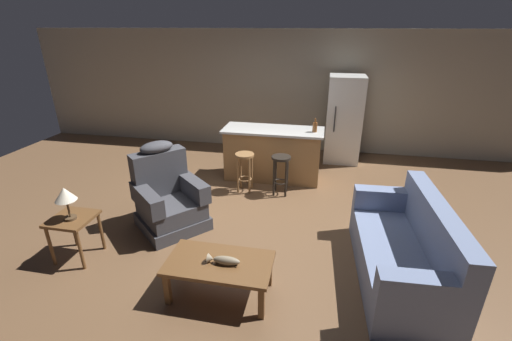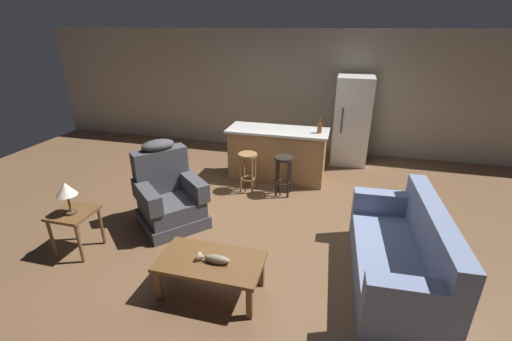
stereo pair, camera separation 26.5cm
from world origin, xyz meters
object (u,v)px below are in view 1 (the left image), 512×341
Objects in this scene: couch at (405,252)px; bar_stool_right at (281,168)px; bottle_tall_green at (315,127)px; coffee_table at (219,266)px; refrigerator at (344,120)px; end_table at (73,225)px; fish_figurine at (223,260)px; bar_stool_left at (245,165)px; recliner_near_lamp at (168,198)px; table_lamp at (65,196)px; kitchen_island at (273,154)px.

bar_stool_right is (-1.64, 1.82, 0.13)m from couch.
bar_stool_right is 2.83× the size of bottle_tall_green.
coffee_table is 0.62× the size of refrigerator.
refrigerator is (1.04, 1.83, 0.41)m from bar_stool_right.
end_table is 2.33× the size of bottle_tall_green.
couch is 1.10× the size of refrigerator.
refrigerator is (1.30, 4.34, 0.42)m from fish_figurine.
bar_stool_left is at bearing 53.99° from end_table.
table_lamp is at bearing -87.20° from recliner_near_lamp.
bottle_tall_green is (-1.14, 2.42, 0.70)m from couch.
bar_stool_right is at bearing -129.62° from bottle_tall_green.
table_lamp is at bearing 3.36° from couch.
fish_figurine is 1.70m from recliner_near_lamp.
bottle_tall_green is at bearing -67.59° from couch.
end_table is 3.46m from kitchen_island.
refrigerator reaches higher than bar_stool_right.
refrigerator reaches higher than end_table.
recliner_near_lamp is 2.93× the size of table_lamp.
kitchen_island is (0.08, 3.11, 0.11)m from coffee_table.
refrigerator reaches higher than recliner_near_lamp.
table_lamp is at bearing -133.59° from bottle_tall_green.
couch is 3.74m from refrigerator.
end_table reaches higher than coffee_table.
kitchen_island is at bearing 88.54° from coffee_table.
recliner_near_lamp is at bearing -128.51° from refrigerator.
recliner_near_lamp is 2.26m from kitchen_island.
refrigerator is at bearing 47.76° from bar_stool_left.
table_lamp is 1.71× the size of bottle_tall_green.
fish_figurine is 2.03m from couch.
fish_figurine is 0.61× the size of end_table.
bar_stool_left reaches higher than end_table.
couch is 3.09m from kitchen_island.
bar_stool_right reaches higher than end_table.
fish_figurine is (0.05, -0.02, 0.10)m from coffee_table.
recliner_near_lamp reaches higher than bottle_tall_green.
couch is 2.77m from bottle_tall_green.
kitchen_island reaches higher than couch.
couch is 2.85× the size of bar_stool_left.
bar_stool_right is (0.24, -0.63, -0.01)m from kitchen_island.
refrigerator is at bearing 51.03° from end_table.
bottle_tall_green reaches higher than table_lamp.
couch is 3.88m from end_table.
table_lamp is at bearing -134.58° from bar_stool_right.
end_table is at bearing 115.10° from table_lamp.
refrigerator is (1.36, 4.31, 0.52)m from coffee_table.
kitchen_island is (1.20, 1.91, 0.06)m from recliner_near_lamp.
bar_stool_right is (0.62, 0.00, 0.00)m from bar_stool_left.
fish_figurine is 0.83× the size of table_lamp.
table_lamp is (-0.78, -0.96, 0.45)m from recliner_near_lamp.
refrigerator is at bearing 60.29° from bar_stool_right.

